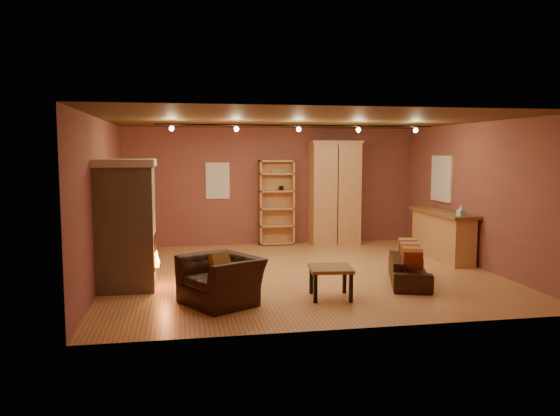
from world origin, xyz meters
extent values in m
plane|color=#AF703E|center=(0.00, 0.00, 0.00)|extent=(7.00, 7.00, 0.00)
plane|color=#563B1B|center=(0.00, 0.00, 2.80)|extent=(7.00, 7.00, 0.00)
cube|color=brown|center=(0.00, 3.25, 1.40)|extent=(7.00, 0.02, 2.80)
cube|color=brown|center=(-3.50, 0.00, 1.40)|extent=(0.02, 6.50, 2.80)
cube|color=brown|center=(3.50, 0.00, 1.40)|extent=(0.02, 6.50, 2.80)
cube|color=tan|center=(-3.05, -0.60, 1.00)|extent=(0.90, 0.90, 2.00)
cube|color=beige|center=(-3.05, -0.60, 2.06)|extent=(0.98, 0.98, 0.12)
cube|color=black|center=(-2.64, -0.60, 0.60)|extent=(0.10, 0.65, 0.55)
cone|color=orange|center=(-2.58, -0.60, 0.48)|extent=(0.10, 0.10, 0.22)
cube|color=white|center=(-1.30, 3.23, 1.55)|extent=(0.56, 0.04, 0.86)
cube|color=tan|center=(0.09, 3.23, 1.02)|extent=(0.83, 0.04, 2.04)
cube|color=tan|center=(-0.30, 3.09, 1.02)|extent=(0.04, 0.32, 2.04)
cube|color=tan|center=(0.49, 3.09, 1.02)|extent=(0.04, 0.32, 2.04)
cube|color=gray|center=(-0.05, 3.09, 0.91)|extent=(0.18, 0.12, 0.05)
cube|color=black|center=(0.20, 3.09, 1.36)|extent=(0.10, 0.10, 0.12)
cube|color=tan|center=(0.09, 3.09, 0.04)|extent=(0.83, 0.32, 0.04)
cube|color=tan|center=(0.09, 3.09, 0.46)|extent=(0.83, 0.32, 0.04)
cube|color=tan|center=(0.09, 3.09, 0.88)|extent=(0.83, 0.32, 0.03)
cube|color=tan|center=(0.09, 3.09, 1.30)|extent=(0.83, 0.32, 0.04)
cube|color=tan|center=(0.09, 3.09, 1.71)|extent=(0.83, 0.32, 0.04)
cube|color=tan|center=(0.09, 3.09, 2.02)|extent=(0.83, 0.32, 0.04)
cube|color=tan|center=(1.48, 2.93, 1.22)|extent=(1.16, 0.63, 2.43)
cube|color=brown|center=(1.48, 2.62, 1.22)|extent=(0.02, 0.01, 2.33)
cube|color=tan|center=(1.48, 2.93, 2.46)|extent=(1.22, 0.69, 0.06)
cube|color=tan|center=(3.20, 0.77, 0.47)|extent=(0.45, 1.98, 0.94)
cube|color=brown|center=(3.20, 0.77, 0.97)|extent=(0.57, 2.10, 0.06)
cube|color=#92D1EA|center=(3.15, -0.07, 1.06)|extent=(0.13, 0.13, 0.12)
cone|color=white|center=(3.15, -0.07, 1.17)|extent=(0.08, 0.08, 0.10)
cube|color=white|center=(3.47, 1.40, 1.65)|extent=(0.05, 0.90, 1.00)
imported|color=black|center=(1.66, -1.11, 0.31)|extent=(0.94, 1.65, 0.62)
cube|color=maroon|center=(1.48, -1.63, 0.52)|extent=(0.36, 0.31, 0.36)
cube|color=olive|center=(1.55, -1.42, 0.52)|extent=(0.36, 0.31, 0.36)
cube|color=maroon|center=(1.62, -1.22, 0.52)|extent=(0.36, 0.31, 0.36)
cube|color=olive|center=(1.69, -1.01, 0.52)|extent=(0.36, 0.31, 0.36)
cube|color=maroon|center=(1.76, -0.80, 0.52)|extent=(0.36, 0.31, 0.36)
cube|color=olive|center=(1.83, -0.59, 0.52)|extent=(0.36, 0.31, 0.36)
imported|color=black|center=(-1.60, -1.79, 0.47)|extent=(1.15, 1.29, 0.95)
cube|color=olive|center=(-1.60, -1.79, 0.59)|extent=(0.38, 0.35, 0.34)
cube|color=brown|center=(0.08, -1.78, 0.46)|extent=(0.71, 0.71, 0.05)
cube|color=black|center=(-0.19, -2.04, 0.21)|extent=(0.05, 0.05, 0.43)
cube|color=black|center=(0.35, -2.04, 0.21)|extent=(0.05, 0.05, 0.43)
cube|color=black|center=(-0.19, -1.51, 0.21)|extent=(0.05, 0.05, 0.43)
cube|color=black|center=(0.35, -1.51, 0.21)|extent=(0.05, 0.05, 0.43)
cylinder|color=black|center=(0.00, 0.20, 2.72)|extent=(5.20, 0.03, 0.03)
sphere|color=#FFD88C|center=(-2.30, 0.20, 2.65)|extent=(0.09, 0.09, 0.09)
sphere|color=#FFD88C|center=(-1.15, 0.20, 2.65)|extent=(0.09, 0.09, 0.09)
sphere|color=#FFD88C|center=(0.00, 0.20, 2.65)|extent=(0.09, 0.09, 0.09)
sphere|color=#FFD88C|center=(1.15, 0.20, 2.65)|extent=(0.09, 0.09, 0.09)
sphere|color=#FFD88C|center=(2.30, 0.20, 2.65)|extent=(0.09, 0.09, 0.09)
camera|label=1|loc=(-2.15, -9.72, 2.26)|focal=35.00mm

